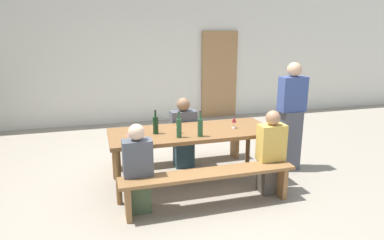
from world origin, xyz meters
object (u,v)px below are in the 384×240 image
(bench_near, at_px, (209,179))
(wine_bottle_2, at_px, (179,128))
(wine_bottle_1, at_px, (156,125))
(wine_glass_2, at_px, (130,133))
(standing_host, at_px, (291,119))
(bench_far, at_px, (179,141))
(wine_bottle_0, at_px, (200,127))
(tasting_table, at_px, (192,136))
(wine_glass_1, at_px, (178,125))
(wooden_door, at_px, (219,75))
(wine_glass_0, at_px, (234,120))
(seated_guest_near_1, at_px, (271,154))
(seated_guest_far_0, at_px, (184,134))
(seated_guest_near_0, at_px, (138,171))

(bench_near, relative_size, wine_bottle_2, 6.32)
(wine_bottle_1, relative_size, wine_bottle_2, 0.95)
(wine_glass_2, relative_size, standing_host, 0.11)
(bench_far, height_order, wine_bottle_0, wine_bottle_0)
(wine_bottle_1, bearing_deg, standing_host, 1.22)
(tasting_table, bearing_deg, wine_glass_1, -163.97)
(bench_near, bearing_deg, wine_glass_2, 153.53)
(bench_near, xyz_separation_m, wine_glass_2, (-0.87, 0.43, 0.52))
(wooden_door, relative_size, wine_glass_0, 13.20)
(bench_near, distance_m, wine_bottle_2, 0.76)
(bench_near, xyz_separation_m, bench_far, (0.00, 1.48, 0.00))
(tasting_table, bearing_deg, seated_guest_near_1, -33.66)
(wooden_door, distance_m, seated_guest_far_0, 3.41)
(seated_guest_near_0, relative_size, standing_host, 0.65)
(wine_glass_1, bearing_deg, wine_bottle_0, -43.39)
(wooden_door, relative_size, tasting_table, 0.94)
(wine_glass_2, height_order, seated_guest_near_0, seated_guest_near_0)
(tasting_table, distance_m, standing_host, 1.56)
(wine_bottle_1, distance_m, standing_host, 2.06)
(wine_glass_2, distance_m, standing_host, 2.46)
(wine_bottle_1, relative_size, seated_guest_near_1, 0.29)
(wine_bottle_2, height_order, wine_glass_2, wine_bottle_2)
(wine_bottle_1, xyz_separation_m, wine_glass_2, (-0.37, -0.31, 0.00))
(wine_bottle_1, distance_m, seated_guest_far_0, 0.87)
(bench_near, xyz_separation_m, seated_guest_near_1, (0.89, 0.15, 0.16))
(tasting_table, bearing_deg, wooden_door, 63.86)
(bench_far, xyz_separation_m, wine_bottle_1, (-0.50, -0.74, 0.51))
(wine_bottle_1, xyz_separation_m, seated_guest_near_1, (1.39, -0.59, -0.35))
(tasting_table, distance_m, wine_bottle_2, 0.40)
(wine_bottle_1, bearing_deg, seated_guest_far_0, 47.93)
(wine_glass_2, bearing_deg, bench_near, -26.47)
(wine_glass_0, distance_m, wine_glass_1, 0.81)
(standing_host, bearing_deg, seated_guest_near_1, 43.42)
(wine_bottle_2, relative_size, wine_glass_1, 2.22)
(wine_bottle_2, height_order, wine_glass_0, wine_bottle_2)
(bench_far, height_order, seated_guest_near_1, seated_guest_near_1)
(wine_bottle_2, height_order, seated_guest_near_0, wine_bottle_2)
(seated_guest_far_0, bearing_deg, wine_bottle_2, -18.41)
(wine_bottle_1, bearing_deg, wooden_door, 57.66)
(bench_far, xyz_separation_m, seated_guest_near_1, (0.89, -1.33, 0.16))
(wooden_door, distance_m, bench_near, 4.63)
(wine_glass_0, height_order, standing_host, standing_host)
(tasting_table, distance_m, bench_near, 0.81)
(wooden_door, xyz_separation_m, seated_guest_near_0, (-2.54, -4.10, -0.55))
(wine_bottle_1, relative_size, standing_host, 0.20)
(wooden_door, distance_m, wine_glass_2, 4.61)
(wine_bottle_0, distance_m, wine_bottle_1, 0.60)
(wine_glass_0, bearing_deg, bench_far, 127.54)
(bench_near, xyz_separation_m, wine_glass_0, (0.60, 0.70, 0.50))
(wooden_door, relative_size, seated_guest_near_0, 1.98)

